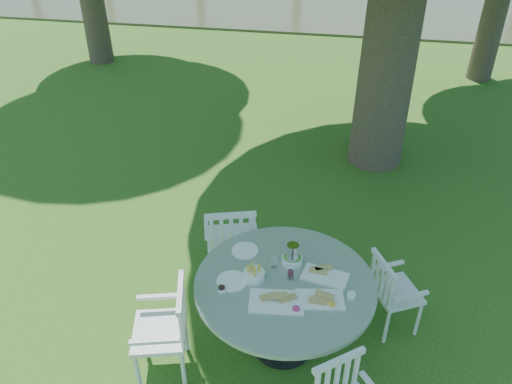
% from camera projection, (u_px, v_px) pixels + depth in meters
% --- Properties ---
extents(ground, '(140.00, 140.00, 0.00)m').
position_uv_depth(ground, '(253.00, 265.00, 5.55)').
color(ground, '#1A3D0C').
rests_on(ground, ground).
extents(table, '(1.54, 1.54, 0.79)m').
position_uv_depth(table, '(285.00, 293.00, 4.27)').
color(table, black).
rests_on(table, ground).
extents(chair_ne, '(0.54, 0.55, 0.83)m').
position_uv_depth(chair_ne, '(389.00, 289.00, 4.56)').
color(chair_ne, silver).
rests_on(chair_ne, ground).
extents(chair_nw, '(0.60, 0.58, 0.96)m').
position_uv_depth(chair_nw, '(231.00, 239.00, 5.04)').
color(chair_nw, silver).
rests_on(chair_nw, ground).
extents(chair_sw, '(0.55, 0.58, 0.94)m').
position_uv_depth(chair_sw, '(170.00, 325.00, 4.11)').
color(chair_sw, silver).
rests_on(chair_sw, ground).
extents(tableware, '(1.16, 0.85, 0.21)m').
position_uv_depth(tableware, '(283.00, 274.00, 4.23)').
color(tableware, white).
rests_on(tableware, table).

